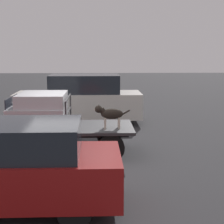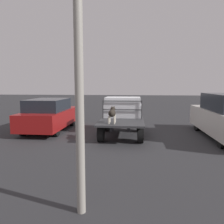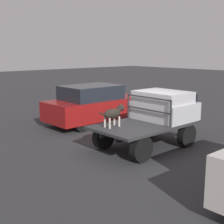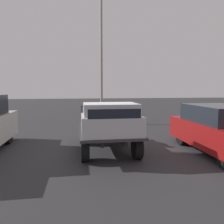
# 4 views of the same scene
# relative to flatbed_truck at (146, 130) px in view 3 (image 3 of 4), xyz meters

# --- Properties ---
(ground_plane) EXTENTS (80.00, 80.00, 0.00)m
(ground_plane) POSITION_rel_flatbed_truck_xyz_m (0.00, 0.00, -0.58)
(ground_plane) COLOR #2D2D30
(flatbed_truck) EXTENTS (3.51, 1.96, 0.81)m
(flatbed_truck) POSITION_rel_flatbed_truck_xyz_m (0.00, 0.00, 0.00)
(flatbed_truck) COLOR black
(flatbed_truck) RESTS_ON ground
(truck_cab) EXTENTS (1.54, 1.84, 0.96)m
(truck_cab) POSITION_rel_flatbed_truck_xyz_m (0.90, 0.00, 0.68)
(truck_cab) COLOR #B7B7BC
(truck_cab) RESTS_ON flatbed_truck
(truck_headboard) EXTENTS (0.04, 1.84, 0.84)m
(truck_headboard) POSITION_rel_flatbed_truck_xyz_m (0.09, 0.00, 0.79)
(truck_headboard) COLOR #2D2D30
(truck_headboard) RESTS_ON flatbed_truck
(dog) EXTENTS (1.02, 0.30, 0.69)m
(dog) POSITION_rel_flatbed_truck_xyz_m (-1.07, 0.35, 0.65)
(dog) COLOR beige
(dog) RESTS_ON flatbed_truck
(parked_sedan) EXTENTS (4.31, 1.90, 1.66)m
(parked_sedan) POSITION_rel_flatbed_truck_xyz_m (0.94, 3.83, 0.25)
(parked_sedan) COLOR black
(parked_sedan) RESTS_ON ground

